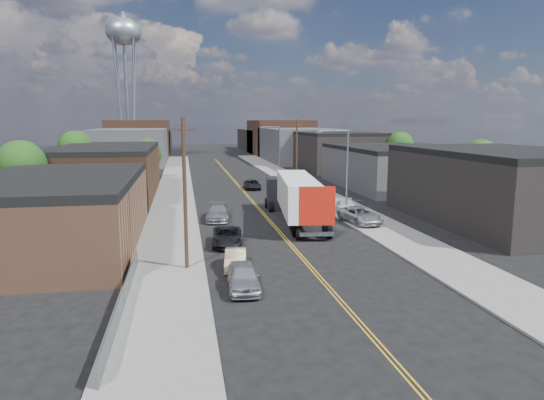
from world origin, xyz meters
name	(u,v)px	position (x,y,z in m)	size (l,w,h in m)	color
ground	(233,179)	(0.00, 60.00, 0.00)	(260.00, 260.00, 0.00)	black
centerline	(244,192)	(0.00, 45.00, 0.01)	(0.32, 120.00, 0.01)	gold
sidewalk_left	(175,193)	(-9.50, 45.00, 0.07)	(5.00, 140.00, 0.15)	slate
sidewalk_right	(310,190)	(9.50, 45.00, 0.07)	(5.00, 140.00, 0.15)	slate
warehouse_tan	(57,211)	(-18.00, 18.00, 2.80)	(12.00, 22.00, 5.60)	brown
warehouse_brown	(107,171)	(-18.00, 44.00, 3.30)	(12.00, 26.00, 6.60)	#513120
industrial_right_a	(503,186)	(21.99, 20.00, 3.55)	(14.00, 22.00, 7.10)	black
industrial_right_b	(390,167)	(22.00, 46.00, 3.05)	(14.00, 24.00, 6.10)	#3D3D40
industrial_right_c	(336,151)	(22.00, 72.00, 3.80)	(14.00, 22.00, 7.60)	black
skyline_left_a	(131,146)	(-20.00, 95.00, 4.00)	(16.00, 30.00, 8.00)	#3D3D40
skyline_right_a	(299,145)	(20.00, 95.00, 4.00)	(16.00, 30.00, 8.00)	#3D3D40
skyline_left_b	(140,138)	(-20.00, 120.00, 5.00)	(16.00, 26.00, 10.00)	#513120
skyline_right_b	(279,137)	(20.00, 120.00, 5.00)	(16.00, 26.00, 10.00)	#513120
skyline_left_c	(145,141)	(-20.00, 140.00, 3.50)	(16.00, 40.00, 7.00)	black
skyline_right_c	(268,140)	(20.00, 140.00, 3.50)	(16.00, 40.00, 7.00)	black
water_tower	(124,37)	(-22.00, 110.00, 30.65)	(9.00, 9.00, 36.90)	gray
streetlight_near	(344,166)	(7.60, 25.00, 5.33)	(3.39, 0.25, 9.00)	gray
streetlight_far	(277,147)	(7.60, 60.00, 5.33)	(3.39, 0.25, 9.00)	gray
utility_pole_left_near	(185,193)	(-8.20, 10.00, 5.14)	(1.60, 0.26, 10.00)	black
utility_pole_left_far	(183,156)	(-8.20, 45.00, 5.14)	(1.60, 0.26, 10.00)	black
utility_pole_right	(297,153)	(8.20, 48.00, 5.14)	(1.60, 0.26, 10.00)	black
chainlink_fence	(124,298)	(-11.50, 3.50, 0.66)	(0.05, 16.00, 1.22)	slate
tree_left_near	(22,168)	(-23.94, 30.00, 5.18)	(4.85, 4.76, 7.91)	black
tree_left_mid	(76,150)	(-23.94, 55.00, 5.48)	(5.10, 5.04, 8.37)	black
tree_left_far	(148,153)	(-13.94, 62.00, 4.57)	(4.35, 4.20, 6.97)	black
tree_right_near	(480,159)	(30.06, 36.00, 4.87)	(4.60, 4.48, 7.44)	black
tree_right_far	(400,147)	(30.06, 60.00, 5.18)	(4.85, 4.76, 7.91)	black
semi_truck	(293,195)	(2.29, 24.37, 2.59)	(4.65, 17.65, 4.55)	white
car_left_a	(243,277)	(-5.00, 5.54, 0.77)	(1.83, 4.55, 1.55)	#ABAEB0
car_left_b	(236,259)	(-5.00, 9.69, 0.65)	(1.38, 3.96, 1.31)	#9E8B67
car_left_c	(227,236)	(-5.00, 16.00, 0.70)	(2.32, 5.03, 1.40)	black
car_left_d	(218,212)	(-5.00, 26.01, 0.78)	(2.20, 5.41, 1.57)	#949698
car_right_lot_a	(361,215)	(8.20, 21.46, 0.92)	(2.54, 5.52, 1.53)	#ACAEB1
car_right_lot_b	(346,208)	(8.20, 25.62, 0.87)	(2.03, 4.99, 1.45)	silver
car_right_lot_c	(312,190)	(8.20, 39.13, 0.89)	(1.74, 4.32, 1.47)	black
car_ahead_truck	(252,185)	(1.50, 47.48, 0.67)	(2.23, 4.84, 1.35)	black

